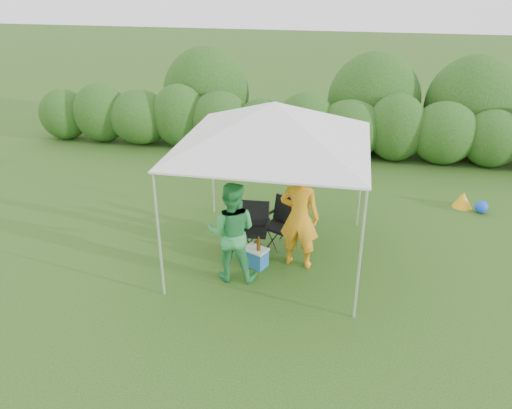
% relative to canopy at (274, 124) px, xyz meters
% --- Properties ---
extents(ground, '(70.00, 70.00, 0.00)m').
position_rel_canopy_xyz_m(ground, '(0.00, -0.50, -2.46)').
color(ground, '#345B1C').
extents(hedge, '(16.07, 1.53, 1.80)m').
position_rel_canopy_xyz_m(hedge, '(0.12, 5.50, -1.64)').
color(hedge, '#2A551A').
rests_on(hedge, ground).
extents(canopy, '(3.10, 3.10, 2.83)m').
position_rel_canopy_xyz_m(canopy, '(0.00, 0.00, 0.00)').
color(canopy, silver).
rests_on(canopy, ground).
extents(chair_right, '(0.70, 0.68, 0.92)m').
position_rel_canopy_xyz_m(chair_right, '(0.11, 0.45, -1.94)').
color(chair_right, black).
rests_on(chair_right, ground).
extents(chair_left, '(0.58, 0.53, 0.90)m').
position_rel_canopy_xyz_m(chair_left, '(-0.37, 0.20, -1.95)').
color(chair_left, black).
rests_on(chair_left, ground).
extents(man, '(0.72, 0.52, 1.86)m').
position_rel_canopy_xyz_m(man, '(0.49, -0.20, -1.53)').
color(man, orange).
rests_on(man, ground).
extents(woman, '(0.89, 0.72, 1.73)m').
position_rel_canopy_xyz_m(woman, '(-0.54, -0.81, -1.60)').
color(woman, green).
rests_on(woman, ground).
extents(cooler, '(0.49, 0.43, 0.34)m').
position_rel_canopy_xyz_m(cooler, '(-0.23, -0.38, -2.29)').
color(cooler, '#2364A4').
rests_on(cooler, ground).
extents(bottle, '(0.07, 0.07, 0.26)m').
position_rel_canopy_xyz_m(bottle, '(-0.17, -0.42, -1.99)').
color(bottle, '#592D0C').
rests_on(bottle, cooler).
extents(lawn_toy, '(0.69, 0.57, 0.34)m').
position_rel_canopy_xyz_m(lawn_toy, '(3.83, 2.74, -2.30)').
color(lawn_toy, orange).
rests_on(lawn_toy, ground).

